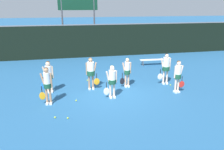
{
  "coord_description": "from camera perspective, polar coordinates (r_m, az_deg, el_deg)",
  "views": [
    {
      "loc": [
        -2.14,
        -10.07,
        4.29
      ],
      "look_at": [
        0.03,
        0.13,
        0.91
      ],
      "focal_mm": 35.0,
      "sensor_mm": 36.0,
      "label": 1
    }
  ],
  "objects": [
    {
      "name": "ground_plane",
      "position": [
        11.15,
        -0.03,
        -4.66
      ],
      "size": [
        140.0,
        140.0,
        0.0
      ],
      "primitive_type": "plane",
      "color": "#235684"
    },
    {
      "name": "fence_windscreen",
      "position": [
        18.58,
        -5.34,
        8.9
      ],
      "size": [
        60.0,
        0.08,
        2.76
      ],
      "color": "black",
      "rests_on": "ground_plane"
    },
    {
      "name": "scoreboard",
      "position": [
        19.54,
        -8.87,
        16.73
      ],
      "size": [
        3.33,
        0.15,
        5.09
      ],
      "color": "#515156",
      "rests_on": "ground_plane"
    },
    {
      "name": "bench_courtside",
      "position": [
        16.44,
        10.88,
        3.84
      ],
      "size": [
        2.09,
        0.47,
        0.43
      ],
      "rotation": [
        0.0,
        0.0,
        -0.05
      ],
      "color": "silver",
      "rests_on": "ground_plane"
    },
    {
      "name": "player_0",
      "position": [
        9.98,
        -16.58,
        -1.99
      ],
      "size": [
        0.61,
        0.33,
        1.72
      ],
      "rotation": [
        0.0,
        0.0,
        -0.1
      ],
      "color": "tan",
      "rests_on": "ground_plane"
    },
    {
      "name": "player_1",
      "position": [
        10.25,
        0.01,
        -1.09
      ],
      "size": [
        0.66,
        0.38,
        1.6
      ],
      "rotation": [
        0.0,
        0.0,
        0.01
      ],
      "color": "beige",
      "rests_on": "ground_plane"
    },
    {
      "name": "player_2",
      "position": [
        11.37,
        16.86,
        0.22
      ],
      "size": [
        0.64,
        0.34,
        1.67
      ],
      "rotation": [
        0.0,
        0.0,
        0.1
      ],
      "color": "beige",
      "rests_on": "ground_plane"
    },
    {
      "name": "player_3",
      "position": [
        11.35,
        -16.23,
        0.23
      ],
      "size": [
        0.67,
        0.38,
        1.64
      ],
      "rotation": [
        0.0,
        0.0,
        -0.15
      ],
      "color": "beige",
      "rests_on": "ground_plane"
    },
    {
      "name": "player_4",
      "position": [
        11.35,
        -5.55,
        1.12
      ],
      "size": [
        0.7,
        0.41,
        1.71
      ],
      "rotation": [
        0.0,
        0.0,
        -0.04
      ],
      "color": "tan",
      "rests_on": "ground_plane"
    },
    {
      "name": "player_5",
      "position": [
        11.69,
        3.96,
        1.15
      ],
      "size": [
        0.61,
        0.33,
        1.6
      ],
      "rotation": [
        0.0,
        0.0,
        -0.07
      ],
      "color": "tan",
      "rests_on": "ground_plane"
    },
    {
      "name": "player_6",
      "position": [
        12.43,
        13.91,
        2.28
      ],
      "size": [
        0.69,
        0.41,
        1.75
      ],
      "rotation": [
        0.0,
        0.0,
        -0.16
      ],
      "color": "beige",
      "rests_on": "ground_plane"
    },
    {
      "name": "tennis_ball_0",
      "position": [
        12.92,
        -6.48,
        -1.38
      ],
      "size": [
        0.07,
        0.07,
        0.07
      ],
      "primitive_type": "sphere",
      "color": "#CCE033",
      "rests_on": "ground_plane"
    },
    {
      "name": "tennis_ball_1",
      "position": [
        9.07,
        -14.65,
        -10.65
      ],
      "size": [
        0.07,
        0.07,
        0.07
      ],
      "primitive_type": "sphere",
      "color": "#CCE033",
      "rests_on": "ground_plane"
    },
    {
      "name": "tennis_ball_2",
      "position": [
        8.91,
        -11.47,
        -10.95
      ],
      "size": [
        0.07,
        0.07,
        0.07
      ],
      "primitive_type": "sphere",
      "color": "#CCE033",
      "rests_on": "ground_plane"
    },
    {
      "name": "tennis_ball_3",
      "position": [
        12.53,
        15.02,
        -2.53
      ],
      "size": [
        0.07,
        0.07,
        0.07
      ],
      "primitive_type": "sphere",
      "color": "#CCE033",
      "rests_on": "ground_plane"
    },
    {
      "name": "tennis_ball_4",
      "position": [
        10.34,
        -9.35,
        -6.59
      ],
      "size": [
        0.07,
        0.07,
        0.07
      ],
      "primitive_type": "sphere",
      "color": "#CCE033",
      "rests_on": "ground_plane"
    }
  ]
}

